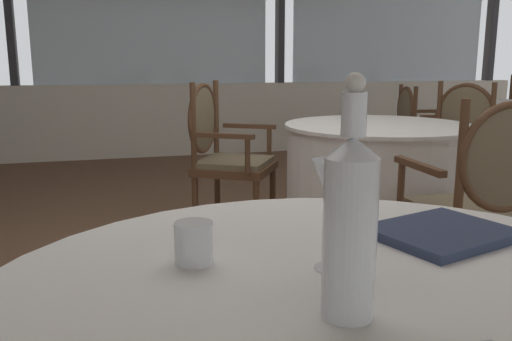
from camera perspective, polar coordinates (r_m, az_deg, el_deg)
name	(u,v)px	position (r m, az deg, el deg)	size (l,w,h in m)	color
ground_plane	(234,285)	(2.79, -2.36, -11.97)	(13.62, 13.62, 0.00)	brown
window_wall_far	(155,65)	(6.46, -10.63, 10.94)	(9.69, 0.14, 2.67)	silver
water_bottle	(350,222)	(0.77, 9.93, -5.43)	(0.08, 0.08, 0.35)	white
wine_glass	(334,189)	(0.95, 8.31, -1.99)	(0.08, 0.08, 0.20)	white
water_tumbler	(194,243)	(1.00, -6.59, -7.61)	(0.07, 0.07, 0.08)	white
menu_book	(441,233)	(1.21, 19.04, -6.25)	(0.27, 0.22, 0.02)	#2D3856
background_table_0	(376,186)	(3.33, 12.64, -1.59)	(1.12, 1.12, 0.75)	white
dining_chair_0_0	(456,139)	(4.15, 20.39, 3.10)	(0.62, 0.65, 0.97)	brown
dining_chair_0_1	(221,147)	(3.49, -3.69, 2.54)	(0.63, 0.65, 0.99)	brown
dining_chair_0_2	(485,194)	(2.46, 23.04, -2.32)	(0.55, 0.48, 0.97)	brown
dining_chair_1_2	(419,129)	(4.93, 16.88, 4.22)	(0.55, 0.61, 0.91)	brown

